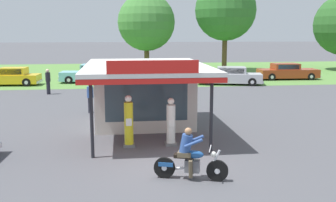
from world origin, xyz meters
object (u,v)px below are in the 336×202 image
at_px(bystander_leaning_by_kiosk, 48,81).
at_px(parked_car_back_row_centre_left, 10,77).
at_px(parked_car_back_row_far_right, 92,74).
at_px(bystander_strolling_foreground, 90,97).
at_px(gas_pump_offside, 171,124).
at_px(parked_car_second_row_spare, 160,73).
at_px(parked_car_back_row_right, 230,76).
at_px(motorcycle_with_rider, 189,158).
at_px(parked_car_back_row_far_left, 287,72).
at_px(gas_pump_nearside, 129,123).

bearing_deg(bystander_leaning_by_kiosk, parked_car_back_row_centre_left, 127.28).
relative_size(parked_car_back_row_far_right, bystander_strolling_foreground, 3.32).
bearing_deg(parked_car_back_row_far_right, bystander_strolling_foreground, -86.53).
bearing_deg(parked_car_back_row_far_right, gas_pump_offside, -77.63).
bearing_deg(parked_car_second_row_spare, parked_car_back_row_right, -33.02).
bearing_deg(parked_car_back_row_centre_left, parked_car_second_row_spare, 8.35).
xyz_separation_m(parked_car_back_row_right, bystander_leaning_by_kiosk, (-14.00, -3.46, 0.26)).
xyz_separation_m(parked_car_back_row_far_right, parked_car_back_row_right, (11.42, -2.71, -0.02)).
distance_m(motorcycle_with_rider, bystander_leaning_by_kiosk, 18.41).
xyz_separation_m(motorcycle_with_rider, parked_car_back_row_right, (7.05, 20.50, 0.02)).
xyz_separation_m(gas_pump_offside, bystander_leaning_by_kiosk, (-6.88, 13.41, 0.10)).
bearing_deg(bystander_strolling_foreground, parked_car_second_row_spare, 69.38).
bearing_deg(gas_pump_offside, bystander_leaning_by_kiosk, 117.15).
xyz_separation_m(gas_pump_offside, bystander_strolling_foreground, (-3.51, 6.56, 0.03)).
xyz_separation_m(parked_car_back_row_right, bystander_strolling_foreground, (-10.63, -10.30, 0.20)).
distance_m(parked_car_second_row_spare, bystander_strolling_foreground, 14.78).
bearing_deg(parked_car_second_row_spare, gas_pump_offside, -94.76).
xyz_separation_m(motorcycle_with_rider, bystander_leaning_by_kiosk, (-6.95, 17.04, 0.29)).
relative_size(motorcycle_with_rider, parked_car_back_row_far_left, 0.38).
xyz_separation_m(parked_car_back_row_far_right, parked_car_back_row_centre_left, (-6.50, -1.01, -0.04)).
height_order(gas_pump_offside, bystander_leaning_by_kiosk, gas_pump_offside).
bearing_deg(parked_car_back_row_right, parked_car_back_row_far_left, 24.46).
height_order(gas_pump_offside, bystander_strolling_foreground, gas_pump_offside).
height_order(gas_pump_offside, motorcycle_with_rider, gas_pump_offside).
bearing_deg(bystander_leaning_by_kiosk, bystander_strolling_foreground, -63.79).
distance_m(motorcycle_with_rider, bystander_strolling_foreground, 10.81).
height_order(parked_car_back_row_right, parked_car_back_row_centre_left, parked_car_back_row_right).
bearing_deg(parked_car_back_row_centre_left, gas_pump_nearside, -63.66).
distance_m(parked_car_back_row_centre_left, bystander_strolling_foreground, 14.04).
relative_size(gas_pump_nearside, bystander_strolling_foreground, 1.20).
distance_m(parked_car_back_row_far_left, parked_car_back_row_centre_left, 24.12).
bearing_deg(parked_car_back_row_right, gas_pump_offside, -112.91).
bearing_deg(parked_car_second_row_spare, gas_pump_nearside, -99.21).
distance_m(parked_car_back_row_centre_left, bystander_leaning_by_kiosk, 6.48).
relative_size(motorcycle_with_rider, parked_car_back_row_centre_left, 0.42).
bearing_deg(motorcycle_with_rider, parked_car_back_row_centre_left, 116.10).
bearing_deg(parked_car_back_row_far_right, parked_car_back_row_centre_left, -171.13).
distance_m(parked_car_back_row_right, parked_car_back_row_centre_left, 18.00).
xyz_separation_m(parked_car_back_row_far_right, bystander_leaning_by_kiosk, (-2.58, -6.17, 0.24)).
xyz_separation_m(parked_car_back_row_far_left, bystander_strolling_foreground, (-16.80, -13.11, 0.19)).
distance_m(parked_car_back_row_centre_left, parked_car_second_row_spare, 12.63).
distance_m(gas_pump_offside, bystander_leaning_by_kiosk, 15.07).
bearing_deg(parked_car_back_row_centre_left, gas_pump_offside, -59.81).
height_order(parked_car_second_row_spare, bystander_strolling_foreground, bystander_strolling_foreground).
xyz_separation_m(parked_car_second_row_spare, bystander_strolling_foreground, (-5.20, -13.83, 0.20)).
xyz_separation_m(parked_car_back_row_far_left, parked_car_second_row_spare, (-11.60, 0.72, -0.01)).
bearing_deg(parked_car_back_row_far_right, parked_car_back_row_right, -13.35).
bearing_deg(bystander_strolling_foreground, parked_car_back_row_right, 44.10).
height_order(parked_car_back_row_centre_left, parked_car_second_row_spare, parked_car_second_row_spare).
xyz_separation_m(gas_pump_nearside, parked_car_back_row_centre_left, (-9.19, 18.56, -0.25)).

